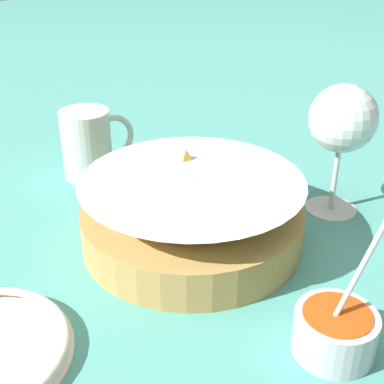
# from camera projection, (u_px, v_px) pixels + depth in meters

# --- Properties ---
(ground_plane) EXTENTS (4.00, 4.00, 0.00)m
(ground_plane) POSITION_uv_depth(u_px,v_px,m) (179.00, 257.00, 0.61)
(ground_plane) COLOR teal
(food_basket) EXTENTS (0.26, 0.26, 0.09)m
(food_basket) POSITION_uv_depth(u_px,v_px,m) (192.00, 214.00, 0.62)
(food_basket) COLOR #B2894C
(food_basket) RESTS_ON ground_plane
(sauce_cup) EXTENTS (0.08, 0.07, 0.13)m
(sauce_cup) POSITION_uv_depth(u_px,v_px,m) (335.00, 330.00, 0.47)
(sauce_cup) COLOR #B7B7BC
(sauce_cup) RESTS_ON ground_plane
(wine_glass) EXTENTS (0.08, 0.08, 0.17)m
(wine_glass) POSITION_uv_depth(u_px,v_px,m) (343.00, 122.00, 0.65)
(wine_glass) COLOR silver
(wine_glass) RESTS_ON ground_plane
(beer_mug) EXTENTS (0.11, 0.07, 0.10)m
(beer_mug) POSITION_uv_depth(u_px,v_px,m) (88.00, 146.00, 0.77)
(beer_mug) COLOR silver
(beer_mug) RESTS_ON ground_plane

